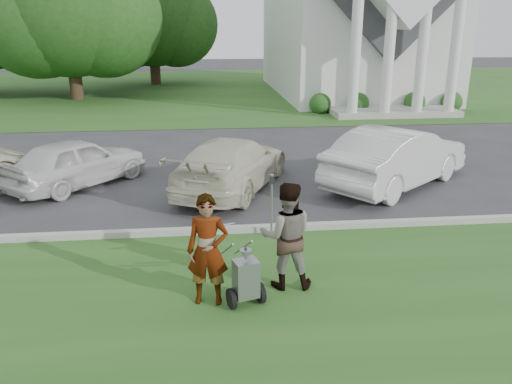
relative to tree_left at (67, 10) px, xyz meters
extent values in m
plane|color=#333335|center=(8.01, -21.99, -5.11)|extent=(120.00, 120.00, 0.00)
cube|color=#26541D|center=(8.01, -24.99, -5.11)|extent=(80.00, 7.00, 0.01)
cube|color=#26541D|center=(8.01, 5.01, -5.11)|extent=(80.00, 30.00, 0.01)
cube|color=#9E9E93|center=(8.01, -21.44, -5.04)|extent=(80.00, 0.18, 0.15)
cube|color=white|center=(17.01, 2.01, -1.61)|extent=(9.00, 16.00, 7.00)
cube|color=#9E9E93|center=(17.01, -7.19, -4.96)|extent=(6.20, 2.60, 0.30)
cylinder|color=white|center=(14.61, -8.19, -2.11)|extent=(0.50, 0.50, 6.00)
cylinder|color=white|center=(16.21, -8.19, -2.11)|extent=(0.50, 0.50, 6.00)
cylinder|color=white|center=(17.81, -8.19, -2.11)|extent=(0.50, 0.50, 6.00)
cylinder|color=white|center=(19.41, -8.19, -2.11)|extent=(0.50, 0.50, 6.00)
sphere|color=#1E4C19|center=(13.51, -6.29, -4.66)|extent=(1.10, 1.10, 1.10)
sphere|color=#1E4C19|center=(15.51, -6.29, -4.66)|extent=(1.10, 1.10, 1.10)
sphere|color=#1E4C19|center=(18.51, -6.29, -4.66)|extent=(1.10, 1.10, 1.10)
sphere|color=#1E4C19|center=(20.51, -6.29, -4.66)|extent=(1.10, 1.10, 1.10)
cylinder|color=#332316|center=(0.01, 0.01, -3.51)|extent=(0.76, 0.76, 3.20)
sphere|color=#224715|center=(0.01, 0.01, 0.40)|extent=(8.40, 8.40, 8.40)
sphere|color=#224715|center=(1.90, 0.31, -0.44)|extent=(6.89, 6.89, 6.89)
sphere|color=#224715|center=(-1.67, -0.29, -0.23)|extent=(7.22, 7.22, 7.22)
sphere|color=#224715|center=(-3.92, 3.31, 0.10)|extent=(7.54, 7.54, 7.54)
cylinder|color=#332316|center=(4.01, 8.01, -3.61)|extent=(0.76, 0.76, 3.00)
sphere|color=#224715|center=(4.01, 8.01, -0.02)|extent=(7.60, 7.60, 7.60)
sphere|color=#224715|center=(5.72, 8.31, -0.78)|extent=(6.23, 6.23, 6.23)
sphere|color=#224715|center=(2.49, 7.71, -0.59)|extent=(6.54, 6.54, 6.54)
cylinder|color=black|center=(7.96, -24.44, -4.94)|extent=(0.17, 0.34, 0.33)
cylinder|color=black|center=(8.43, -24.30, -4.94)|extent=(0.17, 0.34, 0.33)
cylinder|color=#2D2D33|center=(8.20, -24.37, -4.94)|extent=(0.55, 0.20, 0.04)
cube|color=gray|center=(8.20, -24.37, -4.64)|extent=(0.44, 0.39, 0.61)
cone|color=gray|center=(8.20, -24.37, -4.23)|extent=(0.24, 0.24, 0.18)
cylinder|color=#2D2D33|center=(8.20, -24.37, -4.14)|extent=(0.04, 0.04, 0.07)
cylinder|color=gray|center=(7.90, -23.90, -4.36)|extent=(0.26, 0.80, 0.59)
cylinder|color=gray|center=(8.20, -23.82, -4.36)|extent=(0.26, 0.80, 0.59)
cylinder|color=gray|center=(7.93, -23.48, -4.08)|extent=(0.35, 0.13, 0.03)
imported|color=#999999|center=(7.62, -24.22, -4.21)|extent=(0.72, 0.53, 1.80)
imported|color=#999999|center=(8.92, -23.82, -4.19)|extent=(0.95, 0.77, 1.84)
cylinder|color=gray|center=(8.95, -21.76, -4.51)|extent=(0.04, 0.04, 1.20)
cube|color=#2D2D33|center=(8.95, -21.76, -3.84)|extent=(0.10, 0.07, 0.18)
cylinder|color=gray|center=(8.95, -21.76, -3.75)|extent=(0.09, 0.09, 0.03)
imported|color=silver|center=(4.11, -17.63, -4.43)|extent=(3.79, 4.06, 1.35)
imported|color=beige|center=(8.32, -18.35, -4.41)|extent=(3.79, 5.23, 1.41)
imported|color=silver|center=(12.85, -18.53, -4.29)|extent=(4.96, 4.49, 1.64)
camera|label=1|loc=(7.64, -31.32, -0.88)|focal=35.00mm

